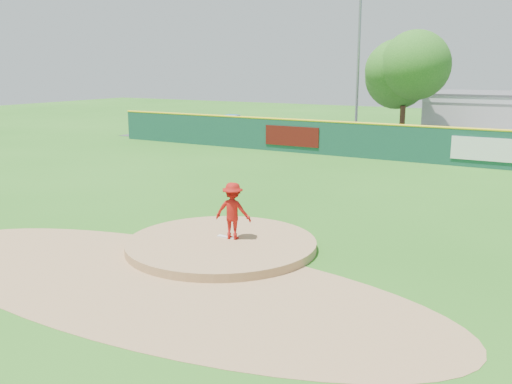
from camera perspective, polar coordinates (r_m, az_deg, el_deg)
The scene contains 12 objects.
ground at distance 16.64m, azimuth -3.48°, elevation -5.66°, with size 120.00×120.00×0.00m, color #286B19.
pitchers_mound at distance 16.64m, azimuth -3.48°, elevation -5.66°, with size 5.50×5.50×0.50m, color #9E774C.
pitching_rubber at distance 16.80m, azimuth -2.93°, elevation -4.52°, with size 0.60×0.15×0.04m, color white.
infield_dirt_arc at distance 14.39m, azimuth -10.18°, elevation -8.78°, with size 15.40×15.40×0.01m, color #9E774C.
parking_lot at distance 41.42m, azimuth 17.73°, elevation 4.71°, with size 44.00×16.00×0.02m, color #38383A.
pitcher at distance 16.50m, azimuth -2.33°, elevation -1.89°, with size 1.07×0.62×1.66m, color #9D120D.
van at distance 35.63m, azimuth 22.24°, elevation 4.18°, with size 1.97×4.26×1.18m, color white.
fence_banners at distance 32.88m, azimuth 12.39°, elevation 4.88°, with size 14.84×0.04×1.20m.
playground_slide at distance 43.59m, azimuth -2.53°, elevation 6.69°, with size 1.01×2.84×1.57m.
outfield_fence at distance 32.62m, azimuth 14.33°, elevation 4.89°, with size 40.00×0.14×2.07m.
deciduous_tree at distance 39.65m, azimuth 14.65°, elevation 11.17°, with size 5.60×5.60×7.36m.
light_pole_left at distance 42.79m, azimuth 10.22°, elevation 13.45°, with size 1.75×0.25×11.00m.
Camera 1 is at (8.81, -13.14, 5.17)m, focal length 40.00 mm.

